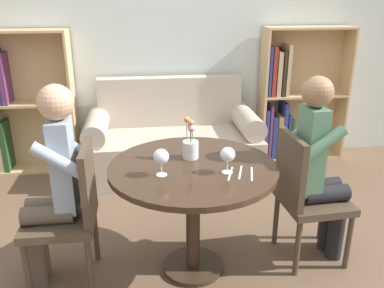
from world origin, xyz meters
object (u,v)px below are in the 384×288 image
at_px(person_left, 52,184).
at_px(person_right, 320,168).
at_px(wine_glass_right, 228,155).
at_px(wine_glass_left, 161,157).
at_px(chair_right, 305,193).
at_px(flower_vase, 190,145).
at_px(couch, 173,143).
at_px(chair_left, 71,210).
at_px(bookshelf_left, 13,105).
at_px(bookshelf_right, 290,101).

relative_size(person_left, person_right, 1.00).
relative_size(person_right, wine_glass_right, 8.07).
xyz_separation_m(person_left, wine_glass_left, (0.64, -0.11, 0.18)).
relative_size(chair_right, wine_glass_left, 5.64).
distance_m(chair_right, flower_vase, 0.82).
relative_size(person_left, flower_vase, 4.74).
bearing_deg(person_left, wine_glass_right, 83.18).
bearing_deg(wine_glass_left, wine_glass_right, -1.95).
distance_m(couch, chair_left, 1.74).
height_order(bookshelf_left, wine_glass_right, bookshelf_left).
xyz_separation_m(chair_right, wine_glass_right, (-0.56, -0.16, 0.36)).
bearing_deg(couch, person_right, -61.29).
height_order(couch, bookshelf_right, bookshelf_right).
bearing_deg(chair_right, couch, 22.08).
xyz_separation_m(bookshelf_left, chair_left, (0.80, -1.84, -0.19)).
height_order(person_left, person_right, person_left).
xyz_separation_m(bookshelf_left, wine_glass_right, (1.73, -1.96, 0.17)).
relative_size(couch, person_right, 1.33).
bearing_deg(bookshelf_left, wine_glass_right, -48.60).
distance_m(bookshelf_left, wine_glass_left, 2.38).
bearing_deg(chair_right, wine_glass_left, 95.11).
relative_size(chair_left, wine_glass_left, 5.64).
xyz_separation_m(chair_left, wine_glass_right, (0.93, -0.13, 0.36)).
height_order(bookshelf_right, chair_left, bookshelf_right).
bearing_deg(chair_left, person_left, -90.24).
distance_m(chair_left, flower_vase, 0.82).
height_order(chair_left, person_right, person_right).
distance_m(person_left, flower_vase, 0.85).
bearing_deg(chair_left, couch, 154.93).
bearing_deg(bookshelf_right, wine_glass_left, -127.26).
bearing_deg(chair_right, flower_vase, 79.55).
distance_m(bookshelf_left, wine_glass_right, 2.62).
bearing_deg(person_left, wine_glass_left, 80.11).
height_order(chair_right, wine_glass_left, wine_glass_left).
height_order(couch, wine_glass_left, couch).
bearing_deg(wine_glass_left, flower_vase, 50.58).
bearing_deg(person_left, chair_right, 91.56).
xyz_separation_m(couch, wine_glass_right, (0.18, -1.69, 0.54)).
bearing_deg(flower_vase, wine_glass_left, -129.42).
bearing_deg(flower_vase, bookshelf_left, 132.00).
bearing_deg(flower_vase, wine_glass_right, -53.07).
distance_m(couch, bookshelf_left, 1.62).
bearing_deg(person_right, bookshelf_left, 49.19).
relative_size(chair_left, person_left, 0.71).
bearing_deg(chair_right, bookshelf_left, 47.98).
distance_m(couch, bookshelf_right, 1.35).
bearing_deg(chair_left, person_right, 91.96).
bearing_deg(couch, chair_right, -64.08).
xyz_separation_m(chair_left, person_right, (1.58, 0.04, 0.17)).
relative_size(person_left, wine_glass_left, 7.93).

